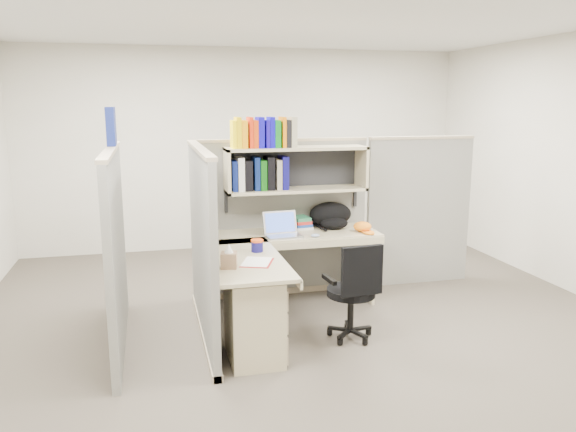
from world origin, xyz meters
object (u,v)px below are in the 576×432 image
object	(u,v)px
backpack	(332,215)
desk	(267,293)
snack_canister	(257,245)
task_chair	(353,306)
laptop	(284,225)

from	to	relation	value
backpack	desk	bearing A→B (deg)	-119.15
snack_canister	task_chair	xyz separation A→B (m)	(0.74, -0.38, -0.48)
desk	laptop	size ratio (longest dim) A/B	5.25
laptop	task_chair	distance (m)	1.08
laptop	task_chair	world-z (taller)	laptop
backpack	task_chair	xyz separation A→B (m)	(-0.18, -1.11, -0.55)
snack_canister	task_chair	size ratio (longest dim) A/B	0.12
laptop	task_chair	size ratio (longest dim) A/B	0.39
desk	laptop	distance (m)	0.88
desk	backpack	bearing A→B (deg)	47.83
task_chair	desk	bearing A→B (deg)	169.72
laptop	backpack	world-z (taller)	backpack
backpack	task_chair	bearing A→B (deg)	-86.05
desk	backpack	size ratio (longest dim) A/B	4.00
snack_canister	laptop	bearing A→B (deg)	53.61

